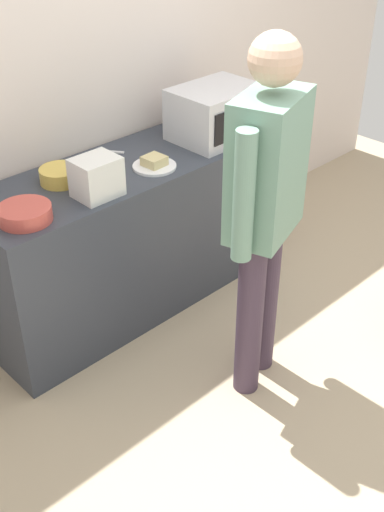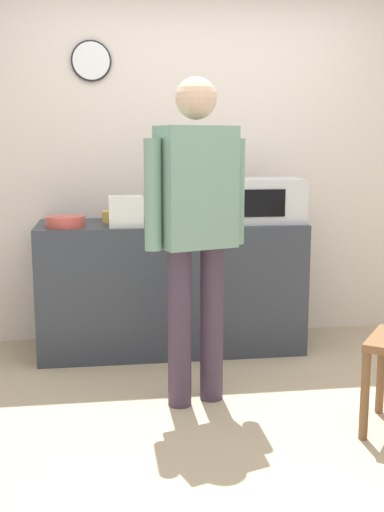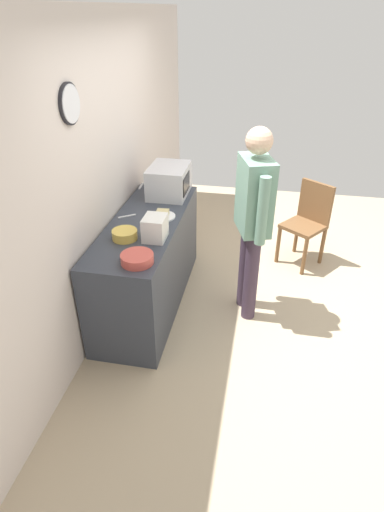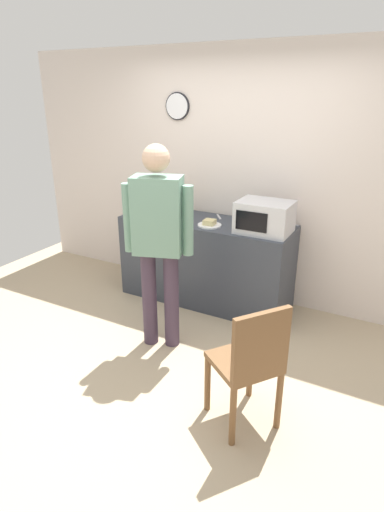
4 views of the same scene
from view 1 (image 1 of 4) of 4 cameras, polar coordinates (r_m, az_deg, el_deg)
ground_plane at (r=3.50m, az=10.79°, el=-10.80°), size 6.00×6.00×0.00m
back_wall at (r=3.80m, az=-7.44°, el=16.22°), size 5.40×0.13×2.60m
kitchen_counter at (r=3.75m, az=-5.68°, el=1.75°), size 1.81×0.62×0.90m
microwave at (r=3.83m, az=2.16°, el=12.62°), size 0.50×0.39×0.30m
sandwich_plate at (r=3.49m, az=-3.37°, el=8.17°), size 0.24×0.24×0.07m
salad_bowl at (r=3.39m, az=-11.64°, el=7.04°), size 0.21×0.21×0.08m
cereal_bowl at (r=3.07m, az=-14.64°, el=3.67°), size 0.25×0.25×0.07m
toaster at (r=3.19m, az=-8.49°, el=6.94°), size 0.22×0.18×0.20m
fork_utensil at (r=3.70m, az=-7.36°, el=9.20°), size 0.12×0.15×0.01m
spoon_utensil at (r=4.21m, az=0.07°, el=12.51°), size 0.17×0.03×0.01m
person_standing at (r=2.87m, az=6.52°, el=4.93°), size 0.56×0.35×1.78m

